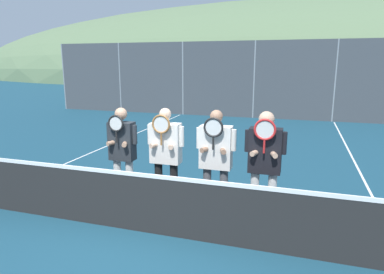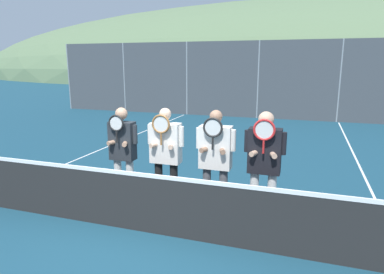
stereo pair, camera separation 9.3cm
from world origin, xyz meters
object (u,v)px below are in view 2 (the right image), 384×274
Objects in this scene: player_rightmost at (264,159)px; car_left_of_center at (243,90)px; car_center at (343,94)px; player_leftmost at (123,149)px; player_center_right at (215,156)px; car_far_left at (153,89)px; player_center_left at (166,151)px.

player_rightmost is 14.10m from car_left_of_center.
player_leftmost is at bearing -108.93° from car_center.
car_left_of_center reaches higher than car_center.
player_center_right is (1.64, -0.03, 0.03)m from player_leftmost.
car_far_left is at bearing 120.95° from player_rightmost.
player_leftmost is 0.98× the size of player_center_right.
player_rightmost is 0.38× the size of car_left_of_center.
car_center is at bearing -5.22° from car_left_of_center.
car_center reaches higher than player_leftmost.
player_center_left is 13.82m from car_center.
player_rightmost is (2.38, -0.04, 0.05)m from player_leftmost.
player_center_left is 0.85m from player_center_right.
car_far_left is (-6.46, 13.38, -0.13)m from player_center_left.
player_rightmost is 0.40× the size of car_far_left.
car_center is (3.79, 13.30, -0.12)m from player_center_left.
player_center_right is 0.99× the size of player_rightmost.
player_leftmost is 1.64m from player_center_right.
player_leftmost is 0.78m from player_center_left.
car_left_of_center reaches higher than player_center_right.
player_rightmost is (1.60, -0.06, 0.03)m from player_center_left.
player_center_right is 15.30m from car_far_left.
car_left_of_center is 1.14× the size of car_center.
player_leftmost is 0.97× the size of player_rightmost.
player_rightmost is 13.54m from car_center.
car_center reaches higher than player_center_right.
car_far_left reaches higher than player_center_right.
car_left_of_center is at bearing 101.59° from player_rightmost.
car_center is at bearing -0.47° from car_far_left.
car_left_of_center is (-2.09, 13.81, -0.09)m from player_center_right.
player_rightmost is at bearing -0.93° from player_leftmost.
player_center_right is at bearing -81.40° from car_left_of_center.
player_rightmost is at bearing -2.17° from player_center_left.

